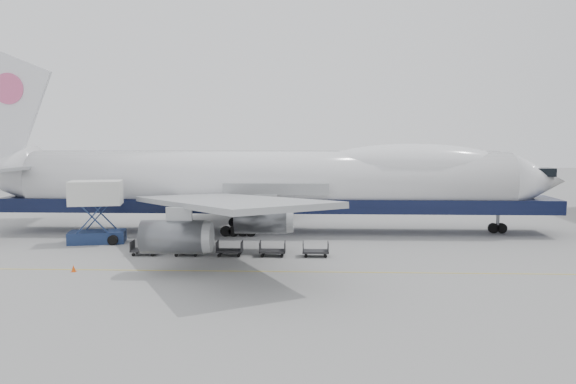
{
  "coord_description": "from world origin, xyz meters",
  "views": [
    {
      "loc": [
        4.47,
        -49.17,
        10.86
      ],
      "look_at": [
        2.36,
        6.0,
        5.05
      ],
      "focal_mm": 35.0,
      "sensor_mm": 36.0,
      "label": 1
    }
  ],
  "objects": [
    {
      "name": "ground",
      "position": [
        0.0,
        0.0,
        0.0
      ],
      "size": [
        260.0,
        260.0,
        0.0
      ],
      "primitive_type": "plane",
      "color": "gray",
      "rests_on": "ground"
    },
    {
      "name": "apron_line",
      "position": [
        0.0,
        -6.0,
        0.01
      ],
      "size": [
        60.0,
        0.15,
        0.01
      ],
      "primitive_type": "cube",
      "color": "gold",
      "rests_on": "ground"
    },
    {
      "name": "hangar",
      "position": [
        -10.0,
        70.0,
        3.5
      ],
      "size": [
        110.0,
        8.0,
        7.0
      ],
      "primitive_type": "cube",
      "color": "slate",
      "rests_on": "ground"
    },
    {
      "name": "airliner",
      "position": [
        0.64,
        12.0,
        5.62
      ],
      "size": [
        67.0,
        55.3,
        19.98
      ],
      "color": "white",
      "rests_on": "ground"
    },
    {
      "name": "catering_truck",
      "position": [
        -16.58,
        5.0,
        3.46
      ],
      "size": [
        5.78,
        4.48,
        6.18
      ],
      "rotation": [
        0.0,
        0.0,
        0.21
      ],
      "color": "navy",
      "rests_on": "ground"
    },
    {
      "name": "traffic_cone",
      "position": [
        -14.05,
        -6.64,
        0.26
      ],
      "size": [
        0.37,
        0.37,
        0.55
      ],
      "rotation": [
        0.0,
        0.0,
        -0.22
      ],
      "color": "#E94E0C",
      "rests_on": "ground"
    },
    {
      "name": "dolly_0",
      "position": [
        -10.23,
        -0.42,
        0.53
      ],
      "size": [
        2.3,
        1.35,
        1.3
      ],
      "color": "#2D2D30",
      "rests_on": "ground"
    },
    {
      "name": "dolly_1",
      "position": [
        -6.41,
        -0.42,
        0.53
      ],
      "size": [
        2.3,
        1.35,
        1.3
      ],
      "color": "#2D2D30",
      "rests_on": "ground"
    },
    {
      "name": "dolly_2",
      "position": [
        -2.59,
        -0.42,
        0.53
      ],
      "size": [
        2.3,
        1.35,
        1.3
      ],
      "color": "#2D2D30",
      "rests_on": "ground"
    },
    {
      "name": "dolly_3",
      "position": [
        1.23,
        -0.42,
        0.53
      ],
      "size": [
        2.3,
        1.35,
        1.3
      ],
      "color": "#2D2D30",
      "rests_on": "ground"
    },
    {
      "name": "dolly_4",
      "position": [
        5.05,
        -0.42,
        0.53
      ],
      "size": [
        2.3,
        1.35,
        1.3
      ],
      "color": "#2D2D30",
      "rests_on": "ground"
    }
  ]
}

